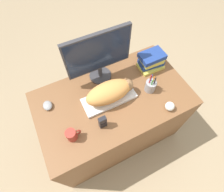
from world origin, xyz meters
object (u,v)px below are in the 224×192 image
object	(u,v)px
keyboard	(109,98)
monitor	(99,55)
pen_cup	(151,86)
book_stack	(151,61)
coffee_mug	(72,135)
phone	(103,122)
baseball	(170,106)
cat	(111,91)
computer_mouse	(48,105)

from	to	relation	value
keyboard	monitor	bearing A→B (deg)	80.72
pen_cup	keyboard	bearing A→B (deg)	168.83
book_stack	coffee_mug	bearing A→B (deg)	-159.95
coffee_mug	phone	bearing A→B (deg)	-3.76
keyboard	baseball	distance (m)	0.47
cat	pen_cup	world-z (taller)	pen_cup
monitor	computer_mouse	bearing A→B (deg)	-169.76
computer_mouse	book_stack	xyz separation A→B (m)	(0.94, -0.01, 0.06)
cat	baseball	distance (m)	0.46
phone	keyboard	bearing A→B (deg)	52.81
monitor	coffee_mug	world-z (taller)	monitor
computer_mouse	baseball	size ratio (longest dim) A/B	1.24
phone	book_stack	world-z (taller)	book_stack
keyboard	phone	size ratio (longest dim) A/B	3.44
cat	computer_mouse	xyz separation A→B (m)	(-0.47, 0.15, -0.08)
monitor	book_stack	xyz separation A→B (m)	(0.44, -0.10, -0.18)
coffee_mug	monitor	bearing A→B (deg)	45.30
cat	monitor	size ratio (longest dim) A/B	0.75
baseball	book_stack	size ratio (longest dim) A/B	0.31
computer_mouse	phone	world-z (taller)	phone
computer_mouse	pen_cup	distance (m)	0.83
keyboard	cat	bearing A→B (deg)	0.00
baseball	book_stack	xyz separation A→B (m)	(0.10, 0.42, 0.04)
keyboard	pen_cup	size ratio (longest dim) A/B	2.22
coffee_mug	baseball	distance (m)	0.75
keyboard	book_stack	bearing A→B (deg)	16.31
keyboard	baseball	bearing A→B (deg)	-36.95
computer_mouse	pen_cup	size ratio (longest dim) A/B	0.46
cat	computer_mouse	world-z (taller)	cat
coffee_mug	book_stack	size ratio (longest dim) A/B	0.47
monitor	computer_mouse	distance (m)	0.56
coffee_mug	baseball	size ratio (longest dim) A/B	1.51
computer_mouse	keyboard	bearing A→B (deg)	-18.36
keyboard	book_stack	size ratio (longest dim) A/B	1.89
phone	baseball	bearing A→B (deg)	-11.04
cat	book_stack	size ratio (longest dim) A/B	1.73
cat	monitor	bearing A→B (deg)	84.60
cat	book_stack	xyz separation A→B (m)	(0.46, 0.14, -0.03)
keyboard	monitor	size ratio (longest dim) A/B	0.82
pen_cup	baseball	distance (m)	0.22
baseball	phone	distance (m)	0.53
cat	pen_cup	bearing A→B (deg)	-11.73
pen_cup	book_stack	world-z (taller)	pen_cup
monitor	baseball	xyz separation A→B (m)	(0.34, -0.52, -0.22)
coffee_mug	phone	world-z (taller)	phone
monitor	phone	distance (m)	0.50
keyboard	phone	world-z (taller)	phone
computer_mouse	book_stack	size ratio (longest dim) A/B	0.39
coffee_mug	book_stack	xyz separation A→B (m)	(0.84, 0.31, 0.03)
pen_cup	book_stack	size ratio (longest dim) A/B	0.85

